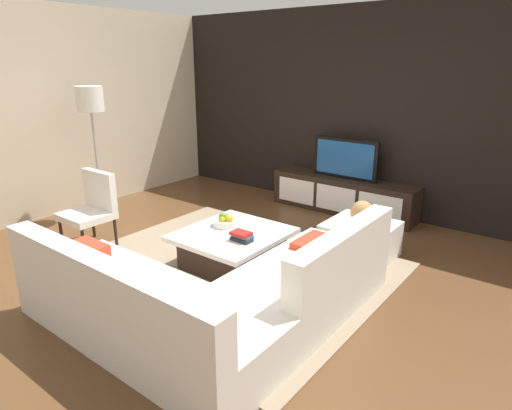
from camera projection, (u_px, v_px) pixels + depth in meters
ground_plane at (234, 271)px, 4.57m from camera, size 14.00×14.00×0.00m
feature_wall_back at (358, 111)px, 6.16m from camera, size 6.40×0.12×2.80m
side_wall_left at (67, 112)px, 6.15m from camera, size 0.12×5.20×2.80m
area_rug at (227, 268)px, 4.63m from camera, size 3.15×2.70×0.01m
media_console at (343, 195)px, 6.30m from camera, size 2.10×0.46×0.50m
television at (345, 159)px, 6.13m from camera, size 0.95×0.06×0.56m
sectional_couch at (213, 296)px, 3.55m from camera, size 2.31×2.39×0.80m
coffee_table at (233, 248)px, 4.64m from camera, size 0.99×1.07×0.38m
accent_chair_near at (93, 205)px, 5.10m from camera, size 0.54×0.49×0.87m
floor_lamp at (90, 107)px, 5.70m from camera, size 0.34×0.34×1.77m
ottoman at (360, 241)px, 4.84m from camera, size 0.70×0.70×0.40m
fruit_bowl at (226, 221)px, 4.75m from camera, size 0.28×0.28×0.14m
decorative_ball at (362, 212)px, 4.74m from camera, size 0.25×0.25×0.25m
book_stack at (242, 236)px, 4.36m from camera, size 0.22×0.14×0.09m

